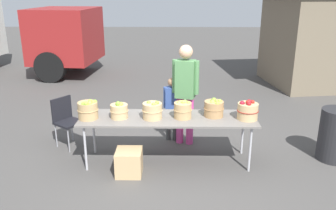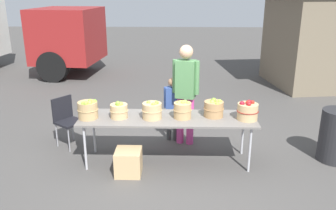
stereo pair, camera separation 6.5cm
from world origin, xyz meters
The scene contains 13 objects.
ground_plane centered at (0.00, 0.00, 0.00)m, with size 40.00×40.00×0.00m, color #474442.
market_table centered at (0.00, 0.00, 0.71)m, with size 2.70×0.76×0.75m.
apple_basket_green_0 centered at (-1.20, -0.07, 0.89)m, with size 0.32×0.32×0.31m.
apple_basket_green_1 centered at (-0.74, -0.03, 0.87)m, with size 0.28×0.28×0.28m.
apple_basket_green_2 centered at (-0.23, -0.05, 0.88)m, with size 0.31×0.31×0.29m.
apple_basket_green_3 centered at (0.23, -0.01, 0.88)m, with size 0.29×0.29×0.28m.
apple_basket_green_4 centered at (0.71, 0.06, 0.88)m, with size 0.32×0.32×0.30m.
apple_basket_red_0 centered at (1.21, -0.05, 0.89)m, with size 0.33×0.33×0.31m.
vendor_adult centered at (0.29, 0.71, 1.03)m, with size 0.45×0.31×1.75m.
child_customer centered at (0.06, 0.84, 0.69)m, with size 0.30×0.18×1.16m.
food_kiosk centered at (4.38, 4.89, 1.38)m, with size 3.86×3.34×2.74m.
folding_chair centered at (-1.76, 0.58, 0.51)m, with size 0.56×0.56×0.86m.
produce_crate centered at (-0.57, -0.41, 0.19)m, with size 0.38×0.38×0.38m, color tan.
Camera 2 is at (0.14, -5.08, 2.65)m, focal length 37.78 mm.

